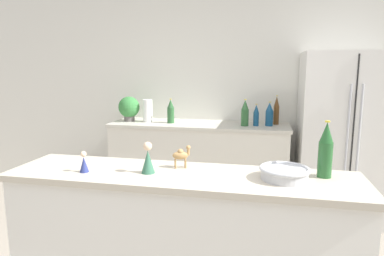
{
  "coord_description": "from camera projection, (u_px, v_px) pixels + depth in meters",
  "views": [
    {
      "loc": [
        0.43,
        -1.36,
        1.54
      ],
      "look_at": [
        -0.16,
        1.38,
        1.06
      ],
      "focal_mm": 32.0,
      "sensor_mm": 36.0,
      "label": 1
    }
  ],
  "objects": [
    {
      "name": "wall_back",
      "position": [
        229.0,
        92.0,
        4.07
      ],
      "size": [
        8.0,
        0.06,
        2.55
      ],
      "color": "silver",
      "rests_on": "ground_plane"
    },
    {
      "name": "back_counter",
      "position": [
        199.0,
        163.0,
        3.95
      ],
      "size": [
        2.0,
        0.63,
        0.94
      ],
      "color": "silver",
      "rests_on": "ground_plane"
    },
    {
      "name": "refrigerator",
      "position": [
        344.0,
        137.0,
        3.5
      ],
      "size": [
        0.89,
        0.73,
        1.71
      ],
      "color": "silver",
      "rests_on": "ground_plane"
    },
    {
      "name": "potted_plant",
      "position": [
        129.0,
        108.0,
        4.0
      ],
      "size": [
        0.25,
        0.25,
        0.29
      ],
      "color": "#595451",
      "rests_on": "back_counter"
    },
    {
      "name": "paper_towel_roll",
      "position": [
        148.0,
        111.0,
        3.96
      ],
      "size": [
        0.11,
        0.11,
        0.26
      ],
      "color": "white",
      "rests_on": "back_counter"
    },
    {
      "name": "back_bottle_0",
      "position": [
        269.0,
        114.0,
        3.67
      ],
      "size": [
        0.08,
        0.08,
        0.26
      ],
      "color": "navy",
      "rests_on": "back_counter"
    },
    {
      "name": "back_bottle_1",
      "position": [
        245.0,
        113.0,
        3.67
      ],
      "size": [
        0.08,
        0.08,
        0.29
      ],
      "color": "#2D6033",
      "rests_on": "back_counter"
    },
    {
      "name": "back_bottle_2",
      "position": [
        256.0,
        115.0,
        3.68
      ],
      "size": [
        0.06,
        0.06,
        0.24
      ],
      "color": "navy",
      "rests_on": "back_counter"
    },
    {
      "name": "back_bottle_3",
      "position": [
        171.0,
        111.0,
        3.87
      ],
      "size": [
        0.08,
        0.08,
        0.28
      ],
      "color": "#2D6033",
      "rests_on": "back_counter"
    },
    {
      "name": "back_bottle_4",
      "position": [
        276.0,
        111.0,
        3.77
      ],
      "size": [
        0.06,
        0.06,
        0.32
      ],
      "color": "brown",
      "rests_on": "back_counter"
    },
    {
      "name": "wine_bottle",
      "position": [
        326.0,
        150.0,
        1.75
      ],
      "size": [
        0.07,
        0.07,
        0.3
      ],
      "color": "#235628",
      "rests_on": "bar_counter"
    },
    {
      "name": "fruit_bowl",
      "position": [
        284.0,
        173.0,
        1.73
      ],
      "size": [
        0.26,
        0.26,
        0.06
      ],
      "color": "#B7BABF",
      "rests_on": "bar_counter"
    },
    {
      "name": "camel_figurine",
      "position": [
        181.0,
        155.0,
        1.93
      ],
      "size": [
        0.11,
        0.07,
        0.13
      ],
      "color": "#A87F4C",
      "rests_on": "bar_counter"
    },
    {
      "name": "wise_man_figurine_blue",
      "position": [
        84.0,
        163.0,
        1.85
      ],
      "size": [
        0.05,
        0.05,
        0.12
      ],
      "color": "navy",
      "rests_on": "bar_counter"
    },
    {
      "name": "wise_man_figurine_crimson",
      "position": [
        148.0,
        160.0,
        1.83
      ],
      "size": [
        0.07,
        0.07,
        0.17
      ],
      "color": "#33664C",
      "rests_on": "bar_counter"
    }
  ]
}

